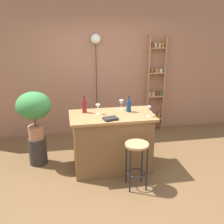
# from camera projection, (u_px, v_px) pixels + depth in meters

# --- Properties ---
(ground) EXTENTS (12.00, 12.00, 0.00)m
(ground) POSITION_uv_depth(u_px,v_px,m) (115.00, 177.00, 4.34)
(ground) COLOR brown
(back_wall) EXTENTS (6.40, 0.10, 2.80)m
(back_wall) POSITION_uv_depth(u_px,v_px,m) (98.00, 69.00, 5.70)
(back_wall) COLOR #9E6B51
(back_wall) RESTS_ON ground
(kitchen_counter) EXTENTS (1.34, 0.73, 0.95)m
(kitchen_counter) POSITION_uv_depth(u_px,v_px,m) (112.00, 142.00, 4.46)
(kitchen_counter) COLOR brown
(kitchen_counter) RESTS_ON ground
(bar_stool) EXTENTS (0.34, 0.34, 0.71)m
(bar_stool) POSITION_uv_depth(u_px,v_px,m) (137.00, 155.00, 3.92)
(bar_stool) COLOR black
(bar_stool) RESTS_ON ground
(spice_shelf) EXTENTS (0.38, 0.14, 2.09)m
(spice_shelf) POSITION_uv_depth(u_px,v_px,m) (156.00, 84.00, 5.90)
(spice_shelf) COLOR tan
(spice_shelf) RESTS_ON ground
(plant_stool) EXTENTS (0.31, 0.31, 0.47)m
(plant_stool) POSITION_uv_depth(u_px,v_px,m) (38.00, 151.00, 4.68)
(plant_stool) COLOR #2D2823
(plant_stool) RESTS_ON ground
(potted_plant) EXTENTS (0.57, 0.51, 0.82)m
(potted_plant) POSITION_uv_depth(u_px,v_px,m) (34.00, 108.00, 4.43)
(potted_plant) COLOR #A86B4C
(potted_plant) RESTS_ON plant_stool
(bottle_wine_red) EXTENTS (0.07, 0.07, 0.29)m
(bottle_wine_red) POSITION_uv_depth(u_px,v_px,m) (84.00, 106.00, 4.37)
(bottle_wine_red) COLOR maroon
(bottle_wine_red) RESTS_ON kitchen_counter
(bottle_soda_blue) EXTENTS (0.08, 0.08, 0.26)m
(bottle_soda_blue) POSITION_uv_depth(u_px,v_px,m) (129.00, 106.00, 4.41)
(bottle_soda_blue) COLOR navy
(bottle_soda_blue) RESTS_ON kitchen_counter
(wine_glass_left) EXTENTS (0.07, 0.07, 0.16)m
(wine_glass_left) POSITION_uv_depth(u_px,v_px,m) (149.00, 109.00, 4.19)
(wine_glass_left) COLOR silver
(wine_glass_left) RESTS_ON kitchen_counter
(wine_glass_center) EXTENTS (0.07, 0.07, 0.16)m
(wine_glass_center) POSITION_uv_depth(u_px,v_px,m) (121.00, 103.00, 4.52)
(wine_glass_center) COLOR silver
(wine_glass_center) RESTS_ON kitchen_counter
(wine_glass_right) EXTENTS (0.07, 0.07, 0.16)m
(wine_glass_right) POSITION_uv_depth(u_px,v_px,m) (98.00, 107.00, 4.30)
(wine_glass_right) COLOR silver
(wine_glass_right) RESTS_ON kitchen_counter
(cookbook) EXTENTS (0.24, 0.20, 0.03)m
(cookbook) POSITION_uv_depth(u_px,v_px,m) (111.00, 119.00, 4.08)
(cookbook) COLOR black
(cookbook) RESTS_ON kitchen_counter
(pendant_globe_light) EXTENTS (0.20, 0.20, 2.13)m
(pendant_globe_light) POSITION_uv_depth(u_px,v_px,m) (96.00, 41.00, 5.40)
(pendant_globe_light) COLOR black
(pendant_globe_light) RESTS_ON ground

